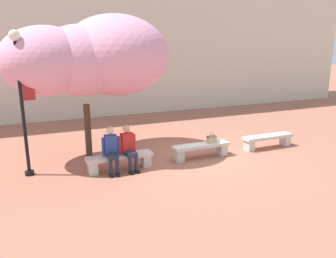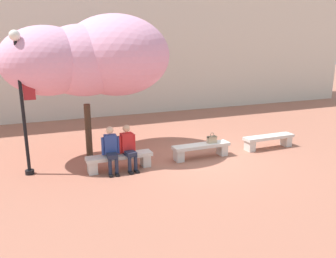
# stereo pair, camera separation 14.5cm
# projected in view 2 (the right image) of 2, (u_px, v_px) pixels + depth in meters

# --- Properties ---
(ground_plane) EXTENTS (100.00, 100.00, 0.00)m
(ground_plane) POSITION_uv_depth(u_px,v_px,m) (201.00, 158.00, 10.41)
(ground_plane) COLOR #9E604C
(building_facade) EXTENTS (28.00, 4.00, 10.26)m
(building_facade) POSITION_uv_depth(u_px,v_px,m) (120.00, 14.00, 17.57)
(building_facade) COLOR beige
(building_facade) RESTS_ON ground
(stone_bench_west_end) EXTENTS (1.89, 0.42, 0.45)m
(stone_bench_west_end) POSITION_uv_depth(u_px,v_px,m) (120.00, 159.00, 9.35)
(stone_bench_west_end) COLOR beige
(stone_bench_west_end) RESTS_ON ground
(stone_bench_near_west) EXTENTS (1.89, 0.42, 0.45)m
(stone_bench_near_west) POSITION_uv_depth(u_px,v_px,m) (201.00, 149.00, 10.34)
(stone_bench_near_west) COLOR beige
(stone_bench_near_west) RESTS_ON ground
(stone_bench_center) EXTENTS (1.89, 0.42, 0.45)m
(stone_bench_center) POSITION_uv_depth(u_px,v_px,m) (269.00, 140.00, 11.32)
(stone_bench_center) COLOR beige
(stone_bench_center) RESTS_ON ground
(person_seated_left) EXTENTS (0.51, 0.70, 1.29)m
(person_seated_left) POSITION_uv_depth(u_px,v_px,m) (111.00, 148.00, 9.12)
(person_seated_left) COLOR black
(person_seated_left) RESTS_ON ground
(person_seated_right) EXTENTS (0.51, 0.71, 1.29)m
(person_seated_right) POSITION_uv_depth(u_px,v_px,m) (128.00, 146.00, 9.30)
(person_seated_right) COLOR black
(person_seated_right) RESTS_ON ground
(handbag) EXTENTS (0.30, 0.15, 0.34)m
(handbag) POSITION_uv_depth(u_px,v_px,m) (212.00, 139.00, 10.42)
(handbag) COLOR tan
(handbag) RESTS_ON stone_bench_near_west
(cherry_tree_main) EXTENTS (5.08, 3.51, 4.42)m
(cherry_tree_main) POSITION_uv_depth(u_px,v_px,m) (94.00, 58.00, 9.97)
(cherry_tree_main) COLOR #473323
(cherry_tree_main) RESTS_ON ground
(lamp_post_with_banner) EXTENTS (0.54, 0.28, 3.85)m
(lamp_post_with_banner) POSITION_uv_depth(u_px,v_px,m) (21.00, 91.00, 8.52)
(lamp_post_with_banner) COLOR black
(lamp_post_with_banner) RESTS_ON ground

